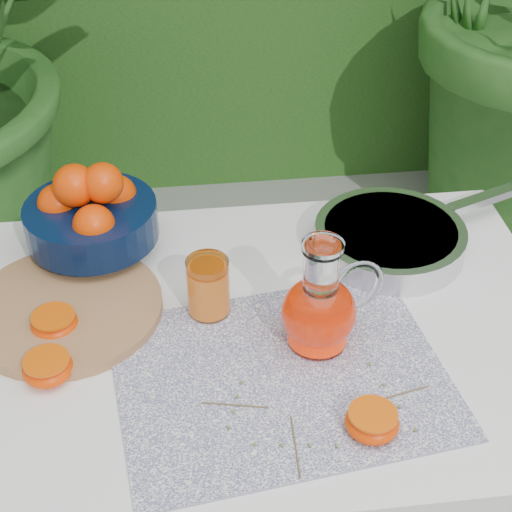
{
  "coord_description": "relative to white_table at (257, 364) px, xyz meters",
  "views": [
    {
      "loc": [
        0.03,
        -0.94,
        1.6
      ],
      "look_at": [
        0.14,
        -0.01,
        0.88
      ],
      "focal_mm": 55.0,
      "sensor_mm": 36.0,
      "label": 1
    }
  ],
  "objects": [
    {
      "name": "white_table",
      "position": [
        0.0,
        0.0,
        0.0
      ],
      "size": [
        1.0,
        0.7,
        0.75
      ],
      "color": "white",
      "rests_on": "ground"
    },
    {
      "name": "placemat",
      "position": [
        0.02,
        -0.11,
        0.08
      ],
      "size": [
        0.53,
        0.43,
        0.0
      ],
      "primitive_type": "cube",
      "rotation": [
        0.0,
        0.0,
        0.13
      ],
      "color": "#0E0F4F",
      "rests_on": "white_table"
    },
    {
      "name": "cutting_board",
      "position": [
        -0.3,
        0.07,
        0.09
      ],
      "size": [
        0.4,
        0.4,
        0.02
      ],
      "primitive_type": "cylinder",
      "rotation": [
        0.0,
        0.0,
        0.34
      ],
      "color": "#A57C4A",
      "rests_on": "white_table"
    },
    {
      "name": "fruit_bowl",
      "position": [
        -0.26,
        0.24,
        0.17
      ],
      "size": [
        0.27,
        0.27,
        0.18
      ],
      "color": "black",
      "rests_on": "white_table"
    },
    {
      "name": "juice_pitcher",
      "position": [
        0.09,
        -0.04,
        0.15
      ],
      "size": [
        0.17,
        0.14,
        0.19
      ],
      "color": "white",
      "rests_on": "white_table"
    },
    {
      "name": "juice_tumbler",
      "position": [
        -0.07,
        0.05,
        0.13
      ],
      "size": [
        0.07,
        0.07,
        0.1
      ],
      "color": "white",
      "rests_on": "white_table"
    },
    {
      "name": "saute_pan",
      "position": [
        0.26,
        0.18,
        0.11
      ],
      "size": [
        0.49,
        0.35,
        0.05
      ],
      "color": "silver",
      "rests_on": "white_table"
    },
    {
      "name": "orange_halves",
      "position": [
        -0.17,
        -0.09,
        0.1
      ],
      "size": [
        0.54,
        0.34,
        0.04
      ],
      "color": "#E03E02",
      "rests_on": "white_table"
    },
    {
      "name": "thyme_sprigs",
      "position": [
        0.05,
        -0.19,
        0.09
      ],
      "size": [
        0.33,
        0.19,
        0.01
      ],
      "color": "brown",
      "rests_on": "white_table"
    }
  ]
}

